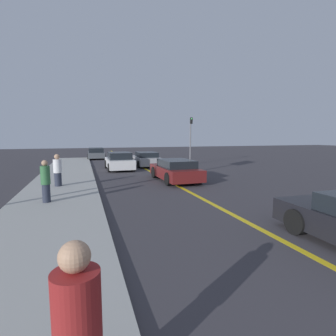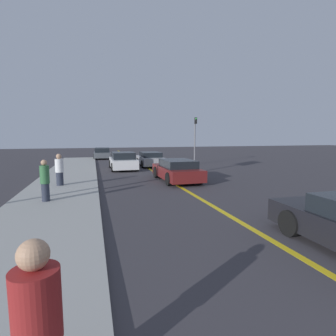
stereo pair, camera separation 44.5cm
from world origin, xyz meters
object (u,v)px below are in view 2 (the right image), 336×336
traffic_light (195,136)px  pedestrian_far_standing (59,170)px  car_oncoming_far (102,153)px  car_ahead_center (177,170)px  car_parked_left_lot (150,159)px  pedestrian_mid_group (45,181)px  pedestrian_near_curb (38,326)px  car_far_distant (123,161)px

traffic_light → pedestrian_far_standing: bearing=-142.8°
car_oncoming_far → car_ahead_center: bearing=-76.3°
car_parked_left_lot → pedestrian_mid_group: 13.15m
car_oncoming_far → traffic_light: (7.78, -9.31, 1.97)m
pedestrian_near_curb → car_oncoming_far: bearing=87.0°
car_oncoming_far → pedestrian_mid_group: size_ratio=3.03×
car_parked_left_lot → traffic_light: size_ratio=0.99×
car_ahead_center → car_parked_left_lot: car_ahead_center is taller
pedestrian_far_standing → car_far_distant: bearing=58.8°
car_parked_left_lot → traffic_light: 4.51m
car_oncoming_far → pedestrian_mid_group: (-2.79, -20.55, 0.30)m
car_ahead_center → pedestrian_near_curb: pedestrian_near_curb is taller
car_oncoming_far → pedestrian_mid_group: pedestrian_mid_group is taller
car_parked_left_lot → pedestrian_near_curb: 20.40m
car_ahead_center → pedestrian_mid_group: (-6.41, -3.57, 0.29)m
car_ahead_center → car_oncoming_far: car_ahead_center is taller
car_ahead_center → pedestrian_mid_group: size_ratio=2.74×
car_oncoming_far → pedestrian_far_standing: (-2.65, -17.24, 0.30)m
pedestrian_near_curb → pedestrian_mid_group: size_ratio=1.00×
car_parked_left_lot → pedestrian_mid_group: size_ratio=2.61×
car_parked_left_lot → pedestrian_near_curb: pedestrian_near_curb is taller
pedestrian_mid_group → car_parked_left_lot: bearing=60.3°
car_ahead_center → pedestrian_near_curb: bearing=-114.1°
pedestrian_mid_group → traffic_light: 15.52m
car_far_distant → pedestrian_near_curb: bearing=-98.8°
car_oncoming_far → pedestrian_far_standing: 17.44m
pedestrian_mid_group → traffic_light: traffic_light is taller
car_parked_left_lot → pedestrian_near_curb: size_ratio=2.60×
car_parked_left_lot → car_oncoming_far: 9.86m
car_ahead_center → pedestrian_near_curb: (-5.14, -11.86, 0.28)m
car_ahead_center → car_parked_left_lot: size_ratio=1.05×
car_far_distant → car_parked_left_lot: (2.52, 1.72, -0.05)m
car_ahead_center → pedestrian_near_curb: size_ratio=2.73×
car_far_distant → pedestrian_mid_group: size_ratio=2.56×
car_oncoming_far → pedestrian_near_curb: bearing=-91.3°
car_far_distant → car_oncoming_far: size_ratio=0.84×
car_oncoming_far → traffic_light: bearing=-48.4°
car_ahead_center → car_oncoming_far: 17.36m
car_parked_left_lot → pedestrian_mid_group: (-6.52, -11.42, 0.31)m
car_ahead_center → pedestrian_far_standing: 6.28m
car_ahead_center → pedestrian_mid_group: bearing=-151.6°
car_oncoming_far → pedestrian_mid_group: 20.74m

